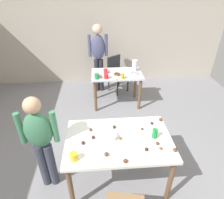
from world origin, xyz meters
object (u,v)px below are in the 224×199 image
(chair_far_table, at_px, (116,72))
(person_girl_near, at_px, (40,139))
(person_adult_far, at_px, (98,53))
(soda_can, at_px, (155,133))
(dining_table_far, at_px, (117,79))
(pitcher_far, at_px, (135,66))
(mixing_bowl, at_px, (110,136))
(dining_table_near, at_px, (119,144))

(chair_far_table, height_order, person_girl_near, person_girl_near)
(person_adult_far, distance_m, soda_can, 2.71)
(dining_table_far, xyz_separation_m, person_adult_far, (-0.37, 0.67, 0.35))
(person_adult_far, relative_size, soda_can, 13.23)
(person_girl_near, bearing_deg, soda_can, -0.78)
(chair_far_table, bearing_deg, pitcher_far, -59.87)
(chair_far_table, xyz_separation_m, soda_can, (0.21, -2.62, 0.31))
(person_girl_near, height_order, mixing_bowl, person_girl_near)
(soda_can, bearing_deg, chair_far_table, 94.49)
(person_girl_near, relative_size, soda_can, 11.28)
(dining_table_near, xyz_separation_m, pitcher_far, (0.56, 2.05, 0.21))
(mixing_bowl, bearing_deg, dining_table_near, -13.65)
(dining_table_far, relative_size, person_girl_near, 0.76)
(person_girl_near, xyz_separation_m, pitcher_far, (1.49, 2.03, 0.06))
(dining_table_far, xyz_separation_m, pitcher_far, (0.39, 0.09, 0.24))
(dining_table_near, bearing_deg, person_adult_far, 94.18)
(pitcher_far, bearing_deg, person_adult_far, 142.69)
(person_adult_far, bearing_deg, pitcher_far, -37.31)
(dining_table_far, height_order, soda_can, soda_can)
(dining_table_far, bearing_deg, dining_table_near, -95.11)
(person_girl_near, relative_size, person_adult_far, 0.85)
(dining_table_near, distance_m, pitcher_far, 2.13)
(dining_table_near, height_order, person_girl_near, person_girl_near)
(person_adult_far, bearing_deg, dining_table_far, -61.27)
(dining_table_near, height_order, person_adult_far, person_adult_far)
(person_adult_far, height_order, pitcher_far, person_adult_far)
(dining_table_far, height_order, pitcher_far, pitcher_far)
(soda_can, bearing_deg, dining_table_near, 179.22)
(pitcher_far, bearing_deg, soda_can, -93.41)
(pitcher_far, bearing_deg, mixing_bowl, -108.39)
(person_girl_near, relative_size, pitcher_far, 5.73)
(mixing_bowl, xyz_separation_m, soda_can, (0.55, -0.03, 0.03))
(dining_table_near, height_order, dining_table_far, same)
(dining_table_near, height_order, pitcher_far, pitcher_far)
(dining_table_near, relative_size, dining_table_far, 1.23)
(soda_can, bearing_deg, person_girl_near, 179.22)
(dining_table_far, bearing_deg, person_girl_near, -119.58)
(chair_far_table, height_order, pitcher_far, pitcher_far)
(dining_table_near, xyz_separation_m, person_girl_near, (-0.93, 0.01, 0.16))
(dining_table_near, bearing_deg, mixing_bowl, 166.35)
(person_adult_far, height_order, mixing_bowl, person_adult_far)
(dining_table_far, bearing_deg, pitcher_far, 13.38)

